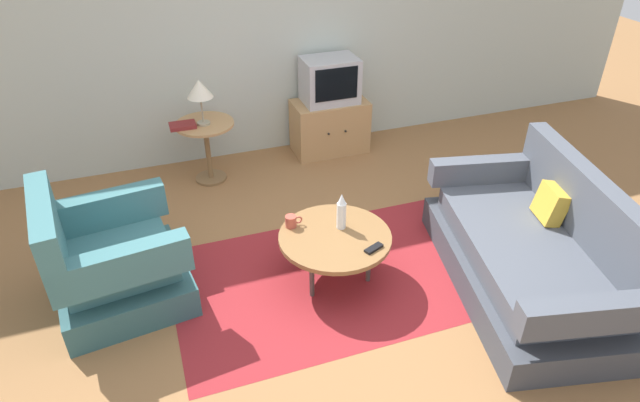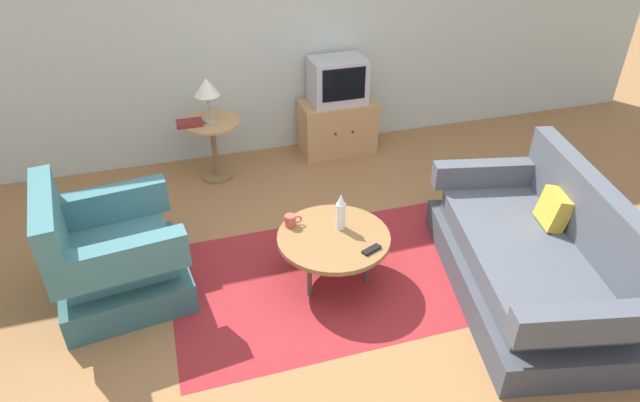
{
  "view_description": "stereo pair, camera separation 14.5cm",
  "coord_description": "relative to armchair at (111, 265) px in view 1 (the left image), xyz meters",
  "views": [
    {
      "loc": [
        -1.19,
        -2.76,
        2.74
      ],
      "look_at": [
        -0.07,
        0.45,
        0.55
      ],
      "focal_mm": 30.6,
      "sensor_mm": 36.0,
      "label": 1
    },
    {
      "loc": [
        -1.05,
        -2.81,
        2.74
      ],
      "look_at": [
        -0.07,
        0.45,
        0.55
      ],
      "focal_mm": 30.6,
      "sensor_mm": 36.0,
      "label": 2
    }
  ],
  "objects": [
    {
      "name": "tv_remote_dark",
      "position": [
        1.75,
        -0.54,
        0.09
      ],
      "size": [
        0.15,
        0.1,
        0.02
      ],
      "rotation": [
        0.0,
        0.0,
        0.4
      ],
      "color": "black",
      "rests_on": "coffee_table"
    },
    {
      "name": "coffee_table",
      "position": [
        1.56,
        -0.29,
        0.05
      ],
      "size": [
        0.82,
        0.82,
        0.4
      ],
      "color": "olive",
      "rests_on": "ground"
    },
    {
      "name": "area_rug",
      "position": [
        1.56,
        -0.29,
        -0.32
      ],
      "size": [
        2.4,
        1.5,
        0.0
      ],
      "primitive_type": "cube",
      "color": "maroon",
      "rests_on": "ground"
    },
    {
      "name": "television",
      "position": [
        2.25,
        1.72,
        0.46
      ],
      "size": [
        0.55,
        0.4,
        0.45
      ],
      "color": "#B7B7BC",
      "rests_on": "tv_stand"
    },
    {
      "name": "side_table",
      "position": [
        0.93,
        1.5,
        0.12
      ],
      "size": [
        0.55,
        0.55,
        0.61
      ],
      "color": "tan",
      "rests_on": "ground"
    },
    {
      "name": "armchair",
      "position": [
        0.0,
        0.0,
        0.0
      ],
      "size": [
        0.97,
        0.97,
        0.92
      ],
      "rotation": [
        0.0,
        0.0,
        -1.44
      ],
      "color": "#325C60",
      "rests_on": "ground"
    },
    {
      "name": "vase",
      "position": [
        1.63,
        -0.21,
        0.22
      ],
      "size": [
        0.07,
        0.07,
        0.29
      ],
      "color": "white",
      "rests_on": "coffee_table"
    },
    {
      "name": "couch",
      "position": [
        2.87,
        -0.84,
        -0.03
      ],
      "size": [
        1.3,
        1.98,
        0.89
      ],
      "rotation": [
        0.0,
        0.0,
        1.36
      ],
      "color": "#3E424B",
      "rests_on": "ground"
    },
    {
      "name": "ground_plane",
      "position": [
        1.6,
        -0.49,
        -0.32
      ],
      "size": [
        16.0,
        16.0,
        0.0
      ],
      "primitive_type": "plane",
      "color": "olive"
    },
    {
      "name": "back_wall",
      "position": [
        1.6,
        2.02,
        1.03
      ],
      "size": [
        9.0,
        0.12,
        2.7
      ],
      "primitive_type": "cube",
      "color": "#B2BCB2",
      "rests_on": "ground"
    },
    {
      "name": "table_lamp",
      "position": [
        0.92,
        1.48,
        0.62
      ],
      "size": [
        0.24,
        0.24,
        0.43
      ],
      "color": "#9E937A",
      "rests_on": "side_table"
    },
    {
      "name": "mug",
      "position": [
        1.29,
        -0.08,
        0.13
      ],
      "size": [
        0.13,
        0.08,
        0.09
      ],
      "color": "#B74C3D",
      "rests_on": "coffee_table"
    },
    {
      "name": "tv_stand",
      "position": [
        2.25,
        1.7,
        -0.04
      ],
      "size": [
        0.77,
        0.45,
        0.56
      ],
      "color": "tan",
      "rests_on": "ground"
    },
    {
      "name": "book",
      "position": [
        0.72,
        1.47,
        0.3
      ],
      "size": [
        0.24,
        0.16,
        0.04
      ],
      "rotation": [
        0.0,
        0.0,
        0.0
      ],
      "color": "maroon",
      "rests_on": "side_table"
    }
  ]
}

